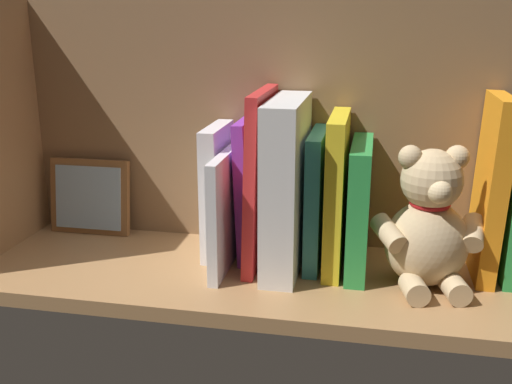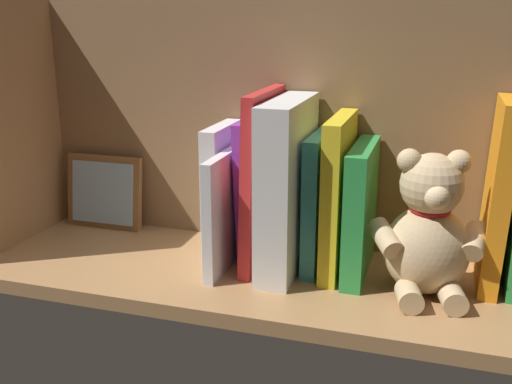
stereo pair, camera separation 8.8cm
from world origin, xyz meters
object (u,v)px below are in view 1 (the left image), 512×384
Objects in this scene: book_0 at (511,216)px; teddy_bear at (429,226)px; dictionary_thick_white at (286,185)px; picture_frame_leaning at (90,197)px.

book_0 is 13.42cm from teddy_bear.
picture_frame_leaning is (35.99, -7.73, -6.34)cm from dictionary_thick_white.
teddy_bear is 1.41× the size of picture_frame_leaning.
picture_frame_leaning is at bearing -22.95° from teddy_bear.
dictionary_thick_white is (32.53, 3.10, 3.75)cm from book_0.
dictionary_thick_white is (20.58, -3.00, 3.87)cm from teddy_bear.
picture_frame_leaning is (56.57, -10.74, -2.46)cm from teddy_bear.
dictionary_thick_white is 1.78× the size of picture_frame_leaning.
teddy_bear is at bearing 169.25° from picture_frame_leaning.
book_0 is 68.72cm from picture_frame_leaning.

